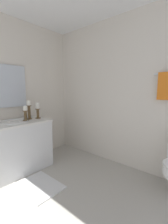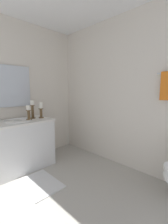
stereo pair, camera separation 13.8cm
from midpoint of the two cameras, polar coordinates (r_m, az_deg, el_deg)
The scene contains 11 objects.
floor at distance 2.04m, azimuth -3.62°, elevation -30.64°, with size 2.92×2.44×0.02m, color #B2ADA3.
wall_back at distance 2.56m, azimuth 17.13°, elevation 6.87°, with size 2.92×0.04×2.45m, color silver.
wall_left at distance 2.86m, azimuth -23.82°, elevation 6.64°, with size 0.04×2.44×2.45m, color silver.
vanity_cabinet at distance 2.67m, azimuth -21.91°, elevation -11.47°, with size 0.58×1.03×0.79m.
sink_basin at distance 2.57m, azimuth -22.31°, elevation -3.96°, with size 0.40×0.40×0.24m.
mirror at distance 2.78m, azimuth -25.26°, elevation 8.80°, with size 0.02×0.71×0.69m, color silver.
candle_holder_tall at distance 2.70m, azimuth -14.59°, elevation 0.80°, with size 0.09×0.09×0.27m.
candle_holder_short at distance 2.69m, azimuth -17.55°, elevation 1.11°, with size 0.09×0.09×0.31m.
candle_holder_mid at distance 2.58m, azimuth -18.80°, elevation -0.14°, with size 0.09×0.09×0.23m.
towel_near_vanity at distance 2.26m, azimuth 30.69°, elevation 8.50°, with size 0.17×0.03×0.37m, color orange.
bath_mat at distance 2.33m, azimuth -14.60°, elevation -24.85°, with size 0.60×0.44×0.02m, color silver.
Camera 2 is at (1.25, -1.00, 1.27)m, focal length 24.16 mm.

